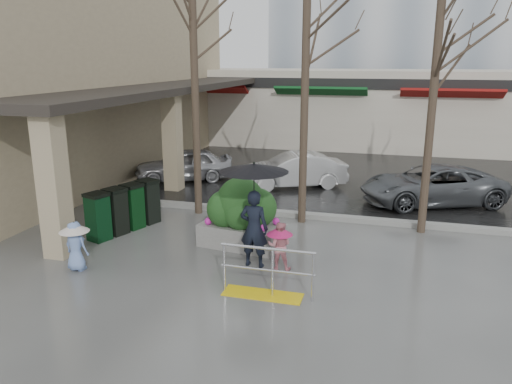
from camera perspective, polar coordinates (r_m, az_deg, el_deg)
The scene contains 20 objects.
ground at distance 11.57m, azimuth -4.00°, elevation -8.31°, with size 120.00×120.00×0.00m, color #51514F.
street_asphalt at distance 32.53m, azimuth 9.11°, elevation 6.73°, with size 120.00×36.00×0.01m, color black.
curb at distance 15.14m, azimuth 1.05°, elevation -2.29°, with size 120.00×0.30×0.15m, color gray.
near_building at distance 21.99m, azimuth -19.94°, elevation 12.63°, with size 6.00×18.00×8.00m, color tan.
canopy_slab at distance 19.89m, azimuth -9.68°, elevation 12.05°, with size 2.80×18.00×0.25m, color #2D2823.
pillar_front at distance 12.44m, azimuth -22.15°, elevation 0.76°, with size 0.55×0.55×3.50m, color tan.
pillar_back at distance 17.90m, azimuth -9.51°, elevation 5.72°, with size 0.55×0.55×3.50m, color tan.
storefront_row at distance 28.13m, azimuth 12.40°, elevation 9.43°, with size 34.00×6.74×4.00m.
handrail at distance 10.01m, azimuth 1.10°, elevation -9.80°, with size 1.90×0.50×1.03m.
tree_west at distance 14.72m, azimuth -7.16°, elevation 16.88°, with size 3.20×3.20×6.80m.
tree_midwest at distance 13.83m, azimuth 5.77°, elevation 17.66°, with size 3.20×3.20×7.00m.
tree_mideast at distance 13.63m, azimuth 20.04°, elevation 15.34°, with size 3.20×3.20×6.50m.
woman at distance 11.00m, azimuth -0.23°, elevation -1.04°, with size 1.53×1.53×2.42m.
child_pink at distance 11.12m, azimuth 2.71°, elevation -5.81°, with size 0.59×0.59×1.10m.
child_blue at distance 11.74m, azimuth -19.95°, elevation -5.32°, with size 0.66×0.66×1.13m.
planter at distance 12.41m, azimuth -1.67°, elevation -2.48°, with size 2.15×1.29×1.77m.
news_boxes at distance 14.01m, azimuth -14.81°, elevation -1.85°, with size 1.22×2.30×1.26m.
car_a at distance 19.43m, azimuth -8.23°, elevation 3.13°, with size 1.49×3.70×1.26m, color #9FA0A4.
car_b at distance 18.30m, azimuth 4.28°, elevation 2.51°, with size 1.33×3.82×1.26m, color silver.
car_c at distance 17.06m, azimuth 19.47°, elevation 0.76°, with size 2.09×4.53×1.26m, color slate.
Camera 1 is at (3.62, -10.00, 4.57)m, focal length 35.00 mm.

